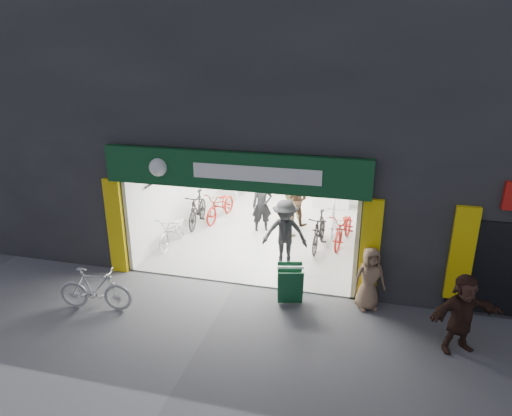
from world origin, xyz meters
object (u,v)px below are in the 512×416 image
at_px(parked_bike, 95,289).
at_px(pedestrian_near, 369,279).
at_px(bike_right_front, 319,231).
at_px(sandwich_board, 290,283).
at_px(bike_left_front, 174,230).

height_order(parked_bike, pedestrian_near, pedestrian_near).
height_order(bike_right_front, pedestrian_near, pedestrian_near).
height_order(parked_bike, sandwich_board, parked_bike).
height_order(bike_left_front, pedestrian_near, pedestrian_near).
distance_m(bike_right_front, parked_bike, 6.52).
xyz_separation_m(parked_bike, pedestrian_near, (6.10, 1.59, 0.24)).
xyz_separation_m(bike_right_front, parked_bike, (-4.60, -4.62, -0.04)).
bearing_deg(pedestrian_near, parked_bike, 171.39).
relative_size(bike_right_front, parked_bike, 1.08).
bearing_deg(sandwich_board, pedestrian_near, -7.14).
relative_size(bike_left_front, sandwich_board, 2.03).
bearing_deg(sandwich_board, bike_right_front, 71.23).
distance_m(bike_right_front, sandwich_board, 3.24).
bearing_deg(pedestrian_near, bike_right_front, 93.14).
bearing_deg(bike_left_front, pedestrian_near, -17.18).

